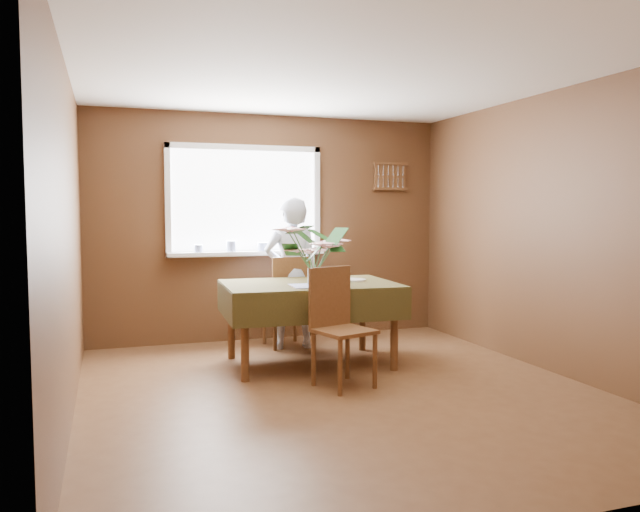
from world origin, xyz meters
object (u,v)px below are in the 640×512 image
object	(u,v)px
dining_table	(310,293)
chair_near	(338,321)
seated_woman	(292,273)
flower_bouquet	(314,247)
chair_far	(288,298)

from	to	relation	value
dining_table	chair_near	world-z (taller)	chair_near
chair_near	seated_woman	xyz separation A→B (m)	(0.03, 1.46, 0.26)
dining_table	chair_near	bearing A→B (deg)	-86.27
dining_table	flower_bouquet	world-z (taller)	flower_bouquet
chair_near	flower_bouquet	size ratio (longest dim) A/B	1.60
dining_table	seated_woman	bearing A→B (deg)	90.00
dining_table	seated_woman	world-z (taller)	seated_woman
chair_near	dining_table	bearing A→B (deg)	73.55
dining_table	flower_bouquet	xyz separation A→B (m)	(-0.02, -0.19, 0.43)
chair_far	seated_woman	distance (m)	0.27
dining_table	chair_far	xyz separation A→B (m)	(0.01, 0.76, -0.15)
chair_far	dining_table	bearing A→B (deg)	85.48
dining_table	flower_bouquet	size ratio (longest dim) A/B	2.69
chair_far	seated_woman	xyz separation A→B (m)	(0.03, -0.03, 0.26)
chair_near	seated_woman	size ratio (longest dim) A/B	0.62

